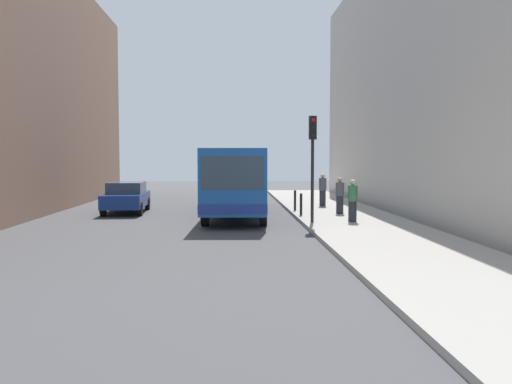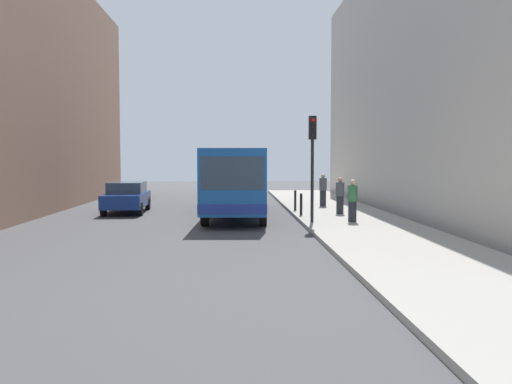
% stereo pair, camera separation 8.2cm
% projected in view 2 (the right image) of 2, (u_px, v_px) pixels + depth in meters
% --- Properties ---
extents(ground_plane, '(80.00, 80.00, 0.00)m').
position_uv_depth(ground_plane, '(221.00, 223.00, 22.45)').
color(ground_plane, '#424244').
extents(sidewalk, '(4.40, 40.00, 0.15)m').
position_uv_depth(sidewalk, '(353.00, 221.00, 22.68)').
color(sidewalk, '#9E9991').
rests_on(sidewalk, ground).
extents(building_right, '(7.00, 32.00, 13.27)m').
position_uv_depth(building_right, '(463.00, 74.00, 26.52)').
color(building_right, '#BCB7AD').
rests_on(building_right, ground).
extents(bus, '(2.98, 11.12, 3.00)m').
position_uv_depth(bus, '(237.00, 178.00, 25.43)').
color(bus, '#19519E').
rests_on(bus, ground).
extents(car_beside_bus, '(1.99, 4.46, 1.48)m').
position_uv_depth(car_beside_bus, '(127.00, 196.00, 26.67)').
color(car_beside_bus, navy).
rests_on(car_beside_bus, ground).
extents(car_behind_bus, '(1.91, 4.43, 1.48)m').
position_uv_depth(car_behind_bus, '(231.00, 186.00, 36.52)').
color(car_behind_bus, '#A5A8AD').
rests_on(car_behind_bus, ground).
extents(traffic_light, '(0.28, 0.33, 4.10)m').
position_uv_depth(traffic_light, '(312.00, 148.00, 21.29)').
color(traffic_light, black).
rests_on(traffic_light, sidewalk).
extents(bollard_near, '(0.11, 0.11, 0.95)m').
position_uv_depth(bollard_near, '(301.00, 204.00, 24.05)').
color(bollard_near, black).
rests_on(bollard_near, sidewalk).
extents(bollard_mid, '(0.11, 0.11, 0.95)m').
position_uv_depth(bollard_mid, '(295.00, 200.00, 26.30)').
color(bollard_mid, black).
rests_on(bollard_mid, sidewalk).
extents(pedestrian_near_signal, '(0.38, 0.38, 1.66)m').
position_uv_depth(pedestrian_near_signal, '(352.00, 201.00, 21.56)').
color(pedestrian_near_signal, '#26262D').
rests_on(pedestrian_near_signal, sidewalk).
extents(pedestrian_mid_sidewalk, '(0.38, 0.38, 1.63)m').
position_uv_depth(pedestrian_mid_sidewalk, '(340.00, 196.00, 24.70)').
color(pedestrian_mid_sidewalk, '#26262D').
rests_on(pedestrian_mid_sidewalk, sidewalk).
extents(pedestrian_far_sidewalk, '(0.38, 0.38, 1.68)m').
position_uv_depth(pedestrian_far_sidewalk, '(323.00, 190.00, 28.52)').
color(pedestrian_far_sidewalk, '#26262D').
rests_on(pedestrian_far_sidewalk, sidewalk).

